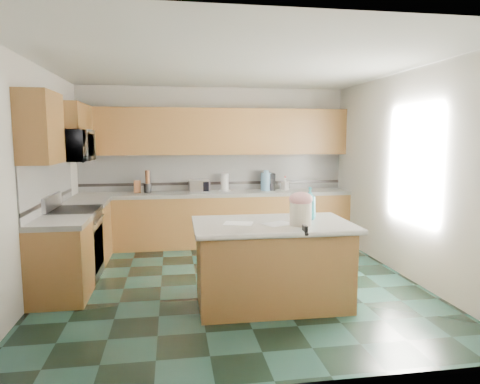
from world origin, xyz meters
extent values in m
plane|color=black|center=(0.00, 0.00, 0.00)|extent=(4.60, 4.60, 0.00)
plane|color=white|center=(0.00, 0.00, 2.70)|extent=(4.60, 4.60, 0.00)
cube|color=silver|center=(0.00, 2.32, 1.35)|extent=(4.60, 0.04, 2.70)
cube|color=silver|center=(0.00, -2.32, 1.35)|extent=(4.60, 0.04, 2.70)
cube|color=silver|center=(-2.32, 0.00, 1.35)|extent=(0.04, 4.60, 2.70)
cube|color=silver|center=(2.32, 0.00, 1.35)|extent=(0.04, 4.60, 2.70)
cube|color=#553717|center=(0.00, 2.00, 0.43)|extent=(4.60, 0.60, 0.86)
cube|color=white|center=(0.00, 2.00, 0.89)|extent=(4.60, 0.64, 0.06)
cube|color=#553717|center=(0.00, 2.13, 1.94)|extent=(4.60, 0.33, 0.78)
cube|color=silver|center=(0.00, 2.29, 1.24)|extent=(4.60, 0.02, 0.63)
cube|color=black|center=(0.00, 2.28, 1.04)|extent=(4.60, 0.01, 0.05)
cube|color=#553717|center=(-2.00, 1.29, 0.43)|extent=(0.60, 0.82, 0.86)
cube|color=white|center=(-2.00, 1.29, 0.89)|extent=(0.64, 0.82, 0.06)
cube|color=#553717|center=(-2.00, -0.24, 0.43)|extent=(0.60, 0.72, 0.86)
cube|color=white|center=(-2.00, -0.24, 0.89)|extent=(0.64, 0.72, 0.06)
cube|color=silver|center=(-2.29, 0.55, 1.24)|extent=(0.02, 2.30, 0.63)
cube|color=black|center=(-2.28, 0.55, 1.04)|extent=(0.01, 2.30, 0.05)
cube|color=#553717|center=(-2.13, 1.42, 1.94)|extent=(0.33, 1.09, 0.78)
cube|color=#553717|center=(-2.13, -0.24, 1.94)|extent=(0.33, 0.72, 0.78)
cube|color=#B7B7BC|center=(-2.00, 0.50, 0.44)|extent=(0.60, 0.76, 0.88)
cube|color=black|center=(-1.71, 0.50, 0.40)|extent=(0.02, 0.68, 0.55)
cube|color=black|center=(-2.00, 0.50, 0.90)|extent=(0.62, 0.78, 0.04)
cylinder|color=#B7B7BC|center=(-1.68, 0.50, 0.78)|extent=(0.02, 0.66, 0.02)
cube|color=#B7B7BC|center=(-2.26, 0.50, 1.02)|extent=(0.06, 0.76, 0.18)
imported|color=#B7B7BC|center=(-2.00, 0.50, 1.73)|extent=(0.50, 0.73, 0.41)
cube|color=#553717|center=(0.33, -0.74, 0.43)|extent=(1.62, 0.94, 0.86)
cube|color=white|center=(0.33, -0.74, 0.89)|extent=(1.72, 1.04, 0.06)
cylinder|color=white|center=(0.33, -1.25, 0.89)|extent=(1.71, 0.08, 0.06)
cylinder|color=beige|center=(0.59, -0.94, 1.04)|extent=(0.29, 0.29, 0.24)
ellipsoid|color=pink|center=(0.59, -0.94, 1.20)|extent=(0.25, 0.25, 0.15)
cylinder|color=tan|center=(0.59, -0.94, 1.25)|extent=(0.08, 0.03, 0.03)
sphere|color=tan|center=(0.55, -0.94, 1.25)|extent=(0.04, 0.04, 0.04)
sphere|color=tan|center=(0.63, -0.94, 1.25)|extent=(0.04, 0.04, 0.04)
imported|color=teal|center=(0.79, -0.64, 1.10)|extent=(0.15, 0.15, 0.36)
cube|color=white|center=(0.37, -0.84, 0.92)|extent=(0.37, 0.33, 0.00)
cube|color=white|center=(-0.04, -0.74, 0.92)|extent=(0.36, 0.31, 0.00)
cube|color=black|center=(0.55, -1.23, 0.93)|extent=(0.03, 0.11, 0.09)
cylinder|color=black|center=(0.55, -1.29, 0.91)|extent=(0.02, 0.07, 0.02)
cube|color=#472814|center=(-1.31, 2.05, 1.02)|extent=(0.12, 0.16, 0.22)
cylinder|color=black|center=(-1.14, 2.08, 1.00)|extent=(0.12, 0.12, 0.15)
cylinder|color=#472814|center=(-1.14, 2.08, 1.18)|extent=(0.07, 0.07, 0.22)
cube|color=#B7B7BC|center=(-0.28, 2.05, 1.02)|extent=(0.35, 0.24, 0.20)
cube|color=black|center=(-0.28, 1.94, 1.02)|extent=(0.31, 0.01, 0.16)
cylinder|color=white|center=(0.16, 2.10, 1.07)|extent=(0.14, 0.14, 0.31)
cylinder|color=#B7B7BC|center=(0.16, 2.10, 0.93)|extent=(0.20, 0.20, 0.01)
cylinder|color=#5E8BAF|center=(0.89, 2.06, 1.08)|extent=(0.19, 0.19, 0.31)
cylinder|color=#5E8BAF|center=(0.89, 2.06, 1.25)|extent=(0.09, 0.09, 0.04)
cube|color=black|center=(0.96, 2.08, 1.07)|extent=(0.20, 0.21, 0.30)
cylinder|color=black|center=(0.96, 2.04, 0.98)|extent=(0.12, 0.12, 0.12)
imported|color=white|center=(1.22, 2.05, 1.03)|extent=(0.14, 0.14, 0.22)
cylinder|color=red|center=(1.22, 2.05, 1.15)|extent=(0.02, 0.02, 0.03)
cube|color=white|center=(2.29, -0.20, 1.50)|extent=(0.02, 1.40, 1.10)
camera|label=1|loc=(-0.74, -5.20, 1.83)|focal=32.00mm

